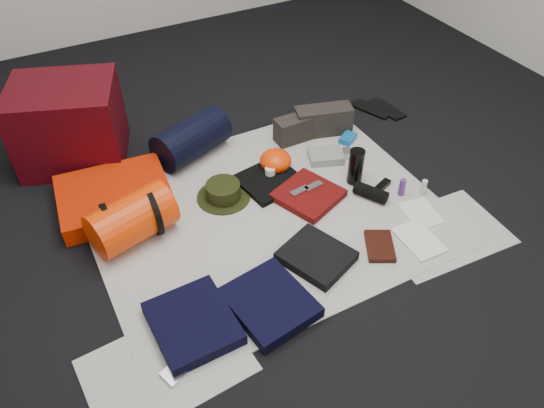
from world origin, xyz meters
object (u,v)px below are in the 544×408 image
red_cabinet (69,124)px  water_bottle (356,167)px  stuff_sack (132,219)px  paperback_book (380,246)px  sleeping_pad (115,196)px  navy_duffel (191,139)px  compact_camera (352,154)px

red_cabinet → water_bottle: 1.49m
stuff_sack → water_bottle: 1.11m
water_bottle → paperback_book: water_bottle is taller
sleeping_pad → paperback_book: 1.27m
red_cabinet → stuff_sack: red_cabinet is taller
stuff_sack → navy_duffel: 0.65m
red_cabinet → stuff_sack: (0.09, -0.74, -0.10)m
red_cabinet → sleeping_pad: (0.07, -0.47, -0.16)m
red_cabinet → navy_duffel: (0.55, -0.28, -0.10)m
sleeping_pad → stuff_sack: size_ratio=1.40×
sleeping_pad → navy_duffel: size_ratio=1.27×
compact_camera → paperback_book: 0.67m
red_cabinet → compact_camera: size_ratio=5.06×
stuff_sack → sleeping_pad: bearing=93.7°
compact_camera → paperback_book: compact_camera is taller
red_cabinet → navy_duffel: bearing=-6.5°
stuff_sack → water_bottle: bearing=-7.4°
red_cabinet → water_bottle: bearing=-16.1°
paperback_book → sleeping_pad: bearing=167.0°
red_cabinet → paperback_book: (1.03, -1.32, -0.20)m
red_cabinet → sleeping_pad: 0.51m
navy_duffel → compact_camera: navy_duffel is taller
stuff_sack → navy_duffel: size_ratio=0.91×
red_cabinet → water_bottle: (1.19, -0.88, -0.11)m
sleeping_pad → stuff_sack: stuff_sack is taller
paperback_book → water_bottle: bearing=97.8°
water_bottle → red_cabinet: bearing=143.7°
navy_duffel → red_cabinet: bearing=132.1°
sleeping_pad → compact_camera: size_ratio=5.06×
sleeping_pad → water_bottle: water_bottle is taller
stuff_sack → paperback_book: 1.11m
water_bottle → paperback_book: bearing=-110.6°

